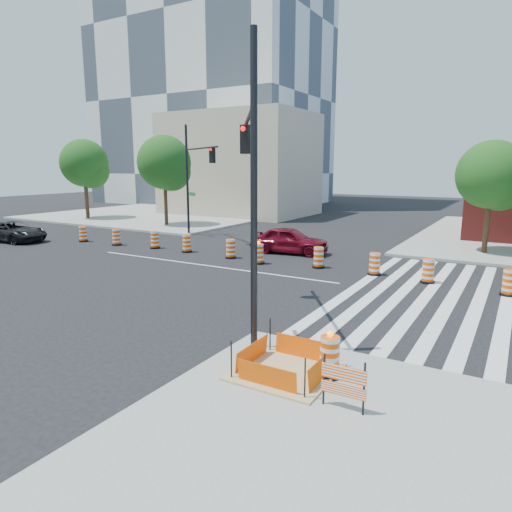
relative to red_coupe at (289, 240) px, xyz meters
The scene contains 26 objects.
ground 5.53m from the red_coupe, 112.65° to the right, with size 120.00×120.00×0.00m, color black.
sidewalk_nw 23.93m from the red_coupe, 147.22° to the left, with size 22.00×22.00×0.15m, color gray.
crosswalk_east 10.21m from the red_coupe, 29.75° to the right, with size 6.75×13.50×0.01m.
lane_centerline 5.53m from the red_coupe, 112.65° to the right, with size 14.00×0.12×0.01m, color silver.
excavation_pit 15.66m from the red_coupe, 63.88° to the right, with size 2.20×2.20×0.90m.
tower_nw 44.64m from the red_coupe, 132.05° to the left, with size 28.00×18.00×45.00m, color silver.
beige_midrise 22.46m from the red_coupe, 129.78° to the left, with size 14.00×10.00×10.00m, color tan.
red_coupe is the anchor object (origin of this frame).
dark_suv 18.31m from the red_coupe, 162.52° to the right, with size 2.17×4.71×1.31m, color black.
signal_pole_se 13.30m from the red_coupe, 68.74° to the right, with size 3.45×5.03×7.90m.
signal_pole_nw 9.11m from the red_coupe, 167.43° to the left, with size 4.89×3.15×7.53m.
pit_drum 15.78m from the red_coupe, 60.25° to the right, with size 0.56×0.56×1.09m.
barricade 17.22m from the red_coupe, 60.04° to the right, with size 0.91×0.05×1.07m.
tree_north_a 24.50m from the red_coupe, 166.76° to the left, with size 4.28×4.28×7.27m.
tree_north_b 15.52m from the red_coupe, 158.51° to the left, with size 4.30×4.30×7.31m.
tree_north_c 11.43m from the red_coupe, 28.02° to the left, with size 3.68×3.68×6.26m.
median_drum_0 13.82m from the red_coupe, 166.46° to the right, with size 0.60×0.60×1.02m.
median_drum_1 10.95m from the red_coupe, 163.46° to the right, with size 0.60×0.60×1.02m.
median_drum_2 8.12m from the red_coupe, 160.36° to the right, with size 0.60×0.60×1.02m.
median_drum_3 5.88m from the red_coupe, 152.39° to the right, with size 0.60×0.60×1.02m.
median_drum_4 3.57m from the red_coupe, 125.65° to the right, with size 0.60×0.60×1.02m.
median_drum_5 3.39m from the red_coupe, 90.74° to the right, with size 0.60×0.60×1.18m.
median_drum_6 3.99m from the red_coupe, 42.70° to the right, with size 0.60×0.60×1.02m.
median_drum_7 6.35m from the red_coupe, 26.18° to the right, with size 0.60×0.60×1.02m.
median_drum_8 8.62m from the red_coupe, 20.86° to the right, with size 0.60×0.60×1.02m.
median_drum_9 11.63m from the red_coupe, 17.68° to the right, with size 0.60×0.60×1.02m.
Camera 1 is at (13.43, -17.84, 4.86)m, focal length 32.00 mm.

